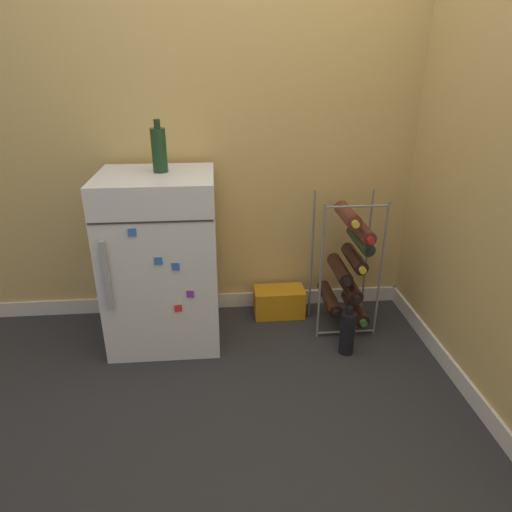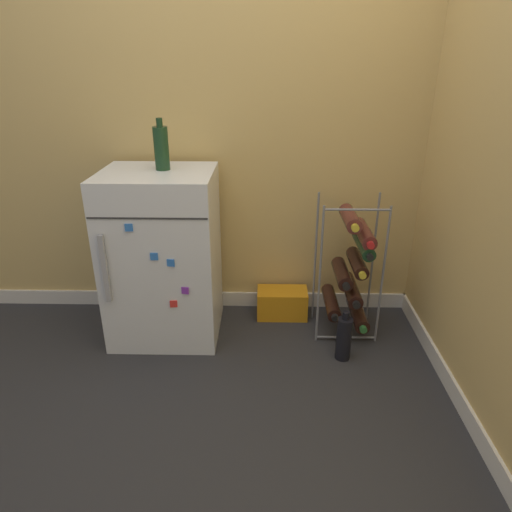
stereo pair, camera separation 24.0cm
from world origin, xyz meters
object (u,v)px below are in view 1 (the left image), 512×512
at_px(fridge_top_bottle, 159,150).
at_px(wine_rack, 349,266).
at_px(mini_fridge, 162,260).
at_px(soda_box, 279,302).
at_px(loose_bottle_floor, 347,333).

bearing_deg(fridge_top_bottle, wine_rack, -1.02).
height_order(mini_fridge, fridge_top_bottle, fridge_top_bottle).
height_order(wine_rack, soda_box, wine_rack).
bearing_deg(soda_box, fridge_top_bottle, -168.42).
bearing_deg(wine_rack, loose_bottle_floor, -103.40).
xyz_separation_m(wine_rack, fridge_top_bottle, (-0.97, 0.02, 0.64)).
bearing_deg(soda_box, wine_rack, -21.58).
distance_m(mini_fridge, fridge_top_bottle, 0.56).
distance_m(wine_rack, loose_bottle_floor, 0.37).
distance_m(mini_fridge, soda_box, 0.76).
bearing_deg(loose_bottle_floor, mini_fridge, 165.30).
xyz_separation_m(soda_box, loose_bottle_floor, (0.30, -0.41, 0.04)).
bearing_deg(loose_bottle_floor, fridge_top_bottle, 162.44).
distance_m(mini_fridge, wine_rack, 1.00).
height_order(wine_rack, fridge_top_bottle, fridge_top_bottle).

